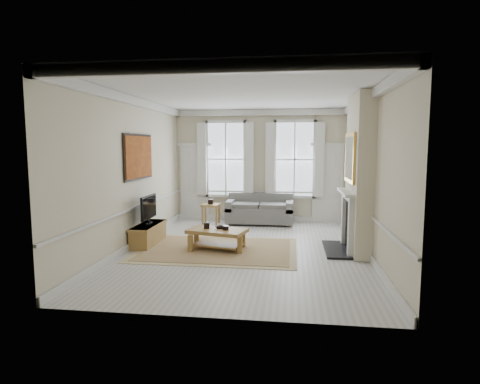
# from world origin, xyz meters

# --- Properties ---
(floor) EXTENTS (7.20, 7.20, 0.00)m
(floor) POSITION_xyz_m (0.00, 0.00, 0.00)
(floor) COLOR #B7B5AD
(floor) RESTS_ON ground
(ceiling) EXTENTS (7.20, 7.20, 0.00)m
(ceiling) POSITION_xyz_m (0.00, 0.00, 3.40)
(ceiling) COLOR white
(ceiling) RESTS_ON back_wall
(back_wall) EXTENTS (5.20, 0.00, 5.20)m
(back_wall) POSITION_xyz_m (0.00, 3.60, 1.70)
(back_wall) COLOR beige
(back_wall) RESTS_ON floor
(left_wall) EXTENTS (0.00, 7.20, 7.20)m
(left_wall) POSITION_xyz_m (-2.60, 0.00, 1.70)
(left_wall) COLOR beige
(left_wall) RESTS_ON floor
(right_wall) EXTENTS (0.00, 7.20, 7.20)m
(right_wall) POSITION_xyz_m (2.60, 0.00, 1.70)
(right_wall) COLOR beige
(right_wall) RESTS_ON floor
(window_left) EXTENTS (1.26, 0.20, 2.20)m
(window_left) POSITION_xyz_m (-1.05, 3.55, 1.90)
(window_left) COLOR #B2BCC6
(window_left) RESTS_ON back_wall
(window_right) EXTENTS (1.26, 0.20, 2.20)m
(window_right) POSITION_xyz_m (1.05, 3.55, 1.90)
(window_right) COLOR #B2BCC6
(window_right) RESTS_ON back_wall
(door_left) EXTENTS (0.90, 0.08, 2.30)m
(door_left) POSITION_xyz_m (-2.05, 3.56, 1.15)
(door_left) COLOR silver
(door_left) RESTS_ON floor
(door_right) EXTENTS (0.90, 0.08, 2.30)m
(door_right) POSITION_xyz_m (2.05, 3.56, 1.15)
(door_right) COLOR silver
(door_right) RESTS_ON floor
(painting) EXTENTS (0.05, 1.66, 1.06)m
(painting) POSITION_xyz_m (-2.56, 0.30, 2.05)
(painting) COLOR #9E5C1B
(painting) RESTS_ON left_wall
(chimney_breast) EXTENTS (0.35, 1.70, 3.38)m
(chimney_breast) POSITION_xyz_m (2.43, 0.20, 1.70)
(chimney_breast) COLOR beige
(chimney_breast) RESTS_ON floor
(hearth) EXTENTS (0.55, 1.50, 0.05)m
(hearth) POSITION_xyz_m (2.00, 0.20, 0.03)
(hearth) COLOR black
(hearth) RESTS_ON floor
(fireplace) EXTENTS (0.21, 1.45, 1.33)m
(fireplace) POSITION_xyz_m (2.20, 0.20, 0.73)
(fireplace) COLOR silver
(fireplace) RESTS_ON floor
(mirror) EXTENTS (0.06, 1.26, 1.06)m
(mirror) POSITION_xyz_m (2.21, 0.20, 2.05)
(mirror) COLOR gold
(mirror) RESTS_ON chimney_breast
(sofa) EXTENTS (1.96, 0.95, 0.88)m
(sofa) POSITION_xyz_m (0.05, 3.11, 0.37)
(sofa) COLOR #5B5B59
(sofa) RESTS_ON floor
(side_table) EXTENTS (0.53, 0.53, 0.60)m
(side_table) POSITION_xyz_m (-1.38, 2.80, 0.49)
(side_table) COLOR olive
(side_table) RESTS_ON floor
(rug) EXTENTS (3.50, 2.60, 0.02)m
(rug) POSITION_xyz_m (-0.64, -0.09, 0.01)
(rug) COLOR #95724C
(rug) RESTS_ON floor
(coffee_table) EXTENTS (1.38, 1.00, 0.47)m
(coffee_table) POSITION_xyz_m (-0.64, -0.09, 0.39)
(coffee_table) COLOR olive
(coffee_table) RESTS_ON rug
(ceramic_pot_a) EXTENTS (0.13, 0.13, 0.13)m
(ceramic_pot_a) POSITION_xyz_m (-0.89, -0.04, 0.53)
(ceramic_pot_a) COLOR black
(ceramic_pot_a) RESTS_ON coffee_table
(ceramic_pot_b) EXTENTS (0.13, 0.13, 0.09)m
(ceramic_pot_b) POSITION_xyz_m (-0.44, -0.14, 0.51)
(ceramic_pot_b) COLOR black
(ceramic_pot_b) RESTS_ON coffee_table
(bowl) EXTENTS (0.26, 0.26, 0.05)m
(bowl) POSITION_xyz_m (-0.59, 0.01, 0.49)
(bowl) COLOR black
(bowl) RESTS_ON coffee_table
(tv_stand) EXTENTS (0.43, 1.35, 0.48)m
(tv_stand) POSITION_xyz_m (-2.34, 0.21, 0.24)
(tv_stand) COLOR olive
(tv_stand) RESTS_ON floor
(tv) EXTENTS (0.08, 0.90, 0.68)m
(tv) POSITION_xyz_m (-2.32, 0.21, 0.88)
(tv) COLOR black
(tv) RESTS_ON tv_stand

